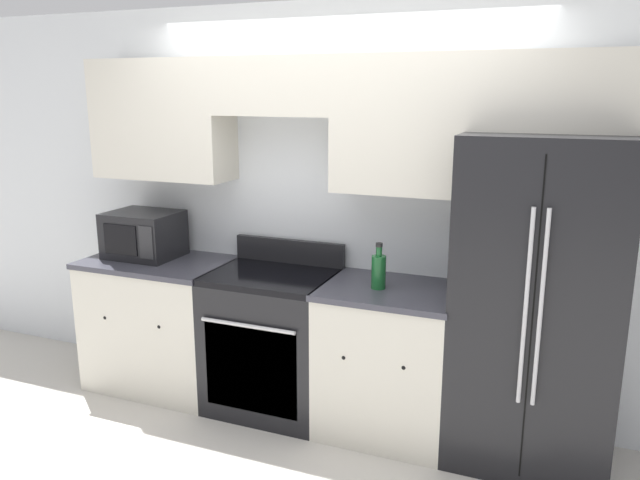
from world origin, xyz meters
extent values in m
plane|color=beige|center=(0.00, 0.00, 0.00)|extent=(12.00, 12.00, 0.00)
cube|color=silver|center=(0.00, 0.66, 1.30)|extent=(8.00, 0.06, 2.60)
cube|color=beige|center=(-1.21, 0.46, 1.87)|extent=(0.97, 0.33, 0.79)
cube|color=beige|center=(-0.34, 0.46, 2.08)|extent=(0.78, 0.33, 0.36)
cube|color=beige|center=(0.88, 0.46, 1.87)|extent=(1.64, 0.33, 0.79)
cube|color=beige|center=(-1.21, 0.31, 0.44)|extent=(0.97, 0.62, 0.89)
cube|color=#383842|center=(-1.21, 0.31, 0.91)|extent=(0.99, 0.64, 0.03)
sphere|color=black|center=(-1.43, 0.00, 0.58)|extent=(0.03, 0.03, 0.03)
sphere|color=black|center=(-0.99, 0.00, 0.58)|extent=(0.03, 0.03, 0.03)
cube|color=beige|center=(0.45, 0.31, 0.44)|extent=(0.78, 0.62, 0.89)
cube|color=#383842|center=(0.45, 0.31, 0.91)|extent=(0.80, 0.64, 0.03)
sphere|color=black|center=(0.27, 0.00, 0.58)|extent=(0.03, 0.03, 0.03)
sphere|color=black|center=(0.62, 0.00, 0.58)|extent=(0.03, 0.03, 0.03)
cube|color=black|center=(-0.34, 0.31, 0.44)|extent=(0.78, 0.62, 0.88)
cube|color=black|center=(-0.34, 0.01, 0.40)|extent=(0.63, 0.01, 0.57)
cube|color=black|center=(-0.34, 0.31, 0.90)|extent=(0.78, 0.62, 0.04)
cube|color=black|center=(-0.34, 0.59, 1.00)|extent=(0.78, 0.04, 0.16)
cylinder|color=silver|center=(-0.34, -0.02, 0.69)|extent=(0.63, 0.02, 0.02)
cube|color=black|center=(1.26, 0.39, 0.92)|extent=(0.86, 0.77, 1.84)
cube|color=black|center=(1.26, 0.00, 0.92)|extent=(0.01, 0.01, 1.70)
cylinder|color=#B7B7BC|center=(1.23, -0.02, 1.01)|extent=(0.02, 0.02, 1.01)
cylinder|color=#B7B7BC|center=(1.30, -0.02, 1.01)|extent=(0.02, 0.02, 1.01)
cube|color=black|center=(-1.34, 0.36, 1.08)|extent=(0.48, 0.38, 0.32)
cube|color=black|center=(-1.39, 0.16, 1.08)|extent=(0.26, 0.01, 0.21)
cube|color=#262628|center=(-1.18, 0.16, 1.08)|extent=(0.11, 0.01, 0.22)
cylinder|color=#195928|center=(0.38, 0.28, 1.02)|extent=(0.08, 0.08, 0.20)
cylinder|color=#195928|center=(0.38, 0.28, 1.15)|extent=(0.04, 0.04, 0.05)
cylinder|color=black|center=(0.38, 0.28, 1.19)|extent=(0.04, 0.04, 0.02)
camera|label=1|loc=(1.38, -3.09, 2.06)|focal=35.00mm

